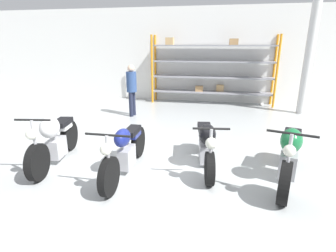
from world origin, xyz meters
name	(u,v)px	position (x,y,z in m)	size (l,w,h in m)	color
ground_plane	(164,167)	(0.00, 0.00, 0.00)	(30.00, 30.00, 0.00)	#B2B7B7
back_wall	(196,56)	(0.00, 6.18, 1.80)	(30.00, 0.08, 3.60)	white
shelving_rack	(211,69)	(0.63, 5.81, 1.33)	(4.66, 0.63, 2.57)	orange
support_pillar	(309,59)	(3.72, 4.83, 1.80)	(0.28, 0.28, 3.60)	silver
motorcycle_white	(54,139)	(-2.13, -0.21, 0.49)	(0.63, 2.02, 1.08)	black
motorcycle_blue	(126,150)	(-0.63, -0.35, 0.44)	(0.71, 2.14, 0.99)	black
motorcycle_black	(206,144)	(0.77, 0.21, 0.44)	(0.62, 1.98, 0.99)	black
motorcycle_green	(289,155)	(2.18, -0.10, 0.47)	(0.90, 2.12, 1.09)	black
person_browsing	(132,86)	(-1.77, 3.46, 0.96)	(0.36, 0.36, 1.63)	#1E2338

